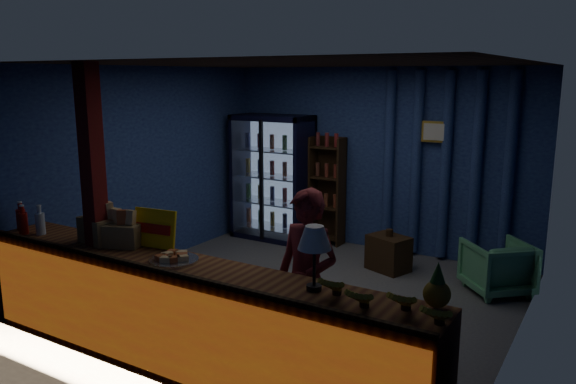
% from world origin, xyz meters
% --- Properties ---
extents(ground, '(4.60, 4.60, 0.00)m').
position_xyz_m(ground, '(0.00, 0.00, 0.00)').
color(ground, '#515154').
rests_on(ground, ground).
extents(room_walls, '(4.60, 4.60, 4.60)m').
position_xyz_m(room_walls, '(0.00, 0.00, 1.57)').
color(room_walls, navy).
rests_on(room_walls, ground).
extents(counter, '(4.40, 0.57, 0.99)m').
position_xyz_m(counter, '(0.00, -1.91, 0.48)').
color(counter, brown).
rests_on(counter, ground).
extents(support_post, '(0.16, 0.16, 2.60)m').
position_xyz_m(support_post, '(-1.05, -1.90, 1.30)').
color(support_post, maroon).
rests_on(support_post, ground).
extents(beverage_cooler, '(1.20, 0.62, 1.90)m').
position_xyz_m(beverage_cooler, '(-1.55, 1.92, 0.93)').
color(beverage_cooler, black).
rests_on(beverage_cooler, ground).
extents(bottle_shelf, '(0.50, 0.28, 1.60)m').
position_xyz_m(bottle_shelf, '(-0.70, 2.06, 0.79)').
color(bottle_shelf, '#362411').
rests_on(bottle_shelf, ground).
extents(curtain_folds, '(1.74, 0.14, 2.50)m').
position_xyz_m(curtain_folds, '(1.00, 2.14, 1.30)').
color(curtain_folds, navy).
rests_on(curtain_folds, room_walls).
extents(framed_picture, '(0.36, 0.04, 0.28)m').
position_xyz_m(framed_picture, '(0.85, 2.10, 1.75)').
color(framed_picture, gold).
rests_on(framed_picture, room_walls).
extents(shopkeeper, '(0.60, 0.43, 1.57)m').
position_xyz_m(shopkeeper, '(0.85, -1.36, 0.79)').
color(shopkeeper, maroon).
rests_on(shopkeeper, ground).
extents(green_chair, '(0.95, 0.95, 0.62)m').
position_xyz_m(green_chair, '(1.90, 1.29, 0.31)').
color(green_chair, '#52A56D').
rests_on(green_chair, ground).
extents(side_table, '(0.60, 0.52, 0.55)m').
position_xyz_m(side_table, '(0.55, 1.36, 0.23)').
color(side_table, '#362411').
rests_on(side_table, ground).
extents(yellow_sign, '(0.45, 0.14, 0.35)m').
position_xyz_m(yellow_sign, '(-0.54, -1.68, 1.13)').
color(yellow_sign, yellow).
rests_on(yellow_sign, counter).
extents(soda_bottles, '(0.40, 0.17, 0.30)m').
position_xyz_m(soda_bottles, '(-1.95, -1.98, 1.07)').
color(soda_bottles, red).
rests_on(soda_bottles, counter).
extents(snack_box_left, '(0.41, 0.36, 0.39)m').
position_xyz_m(snack_box_left, '(-1.09, -1.81, 1.09)').
color(snack_box_left, '#99844A').
rests_on(snack_box_left, counter).
extents(snack_box_centre, '(0.39, 0.36, 0.34)m').
position_xyz_m(snack_box_centre, '(-0.82, -1.78, 1.07)').
color(snack_box_centre, '#99844A').
rests_on(snack_box_centre, counter).
extents(pastry_tray, '(0.42, 0.42, 0.07)m').
position_xyz_m(pastry_tray, '(-0.12, -1.90, 0.97)').
color(pastry_tray, silver).
rests_on(pastry_tray, counter).
extents(banana_bunches, '(0.99, 0.29, 0.16)m').
position_xyz_m(banana_bunches, '(1.76, -1.93, 1.03)').
color(banana_bunches, gold).
rests_on(banana_bunches, counter).
extents(table_lamp, '(0.25, 0.25, 0.48)m').
position_xyz_m(table_lamp, '(1.19, -1.85, 1.33)').
color(table_lamp, black).
rests_on(table_lamp, counter).
extents(pineapple, '(0.18, 0.18, 0.32)m').
position_xyz_m(pineapple, '(2.05, -1.72, 1.08)').
color(pineapple, '#93681A').
rests_on(pineapple, counter).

